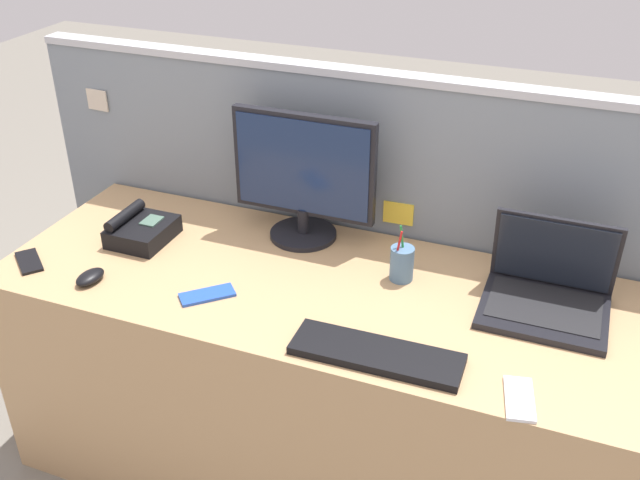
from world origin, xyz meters
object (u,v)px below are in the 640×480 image
Objects in this scene: desktop_monitor at (303,174)px; laptop at (548,288)px; desk_phone at (141,230)px; cell_phone_white_slab at (519,399)px; computer_mouse_right_hand at (90,277)px; keyboard_main at (377,354)px; cell_phone_blue_case at (207,295)px; cell_phone_black_slab at (29,261)px; pen_cup at (402,263)px.

desktop_monitor is 0.81m from laptop.
desk_phone reaches higher than cell_phone_white_slab.
keyboard_main is at bearing 3.98° from computer_mouse_right_hand.
laptop is 0.95m from cell_phone_blue_case.
laptop reaches higher than cell_phone_black_slab.
laptop is at bearing 45.46° from keyboard_main.
desktop_monitor is at bearing 171.06° from laptop.
desk_phone is at bearing 153.67° from cell_phone_white_slab.
computer_mouse_right_hand is 0.65× the size of cell_phone_blue_case.
cell_phone_white_slab is (0.36, -0.03, -0.01)m from keyboard_main.
computer_mouse_right_hand is at bearing -134.53° from desktop_monitor.
computer_mouse_right_hand is 0.71× the size of cell_phone_black_slab.
cell_phone_black_slab is at bearing -178.64° from computer_mouse_right_hand.
cell_phone_blue_case is 1.04× the size of cell_phone_white_slab.
keyboard_main is (-0.37, -0.39, -0.05)m from laptop.
computer_mouse_right_hand reaches higher than cell_phone_white_slab.
cell_phone_white_slab is 1.06× the size of cell_phone_black_slab.
desk_phone is 1.41× the size of cell_phone_black_slab.
cell_phone_black_slab is at bearing 165.39° from cell_phone_white_slab.
desk_phone is at bearing 160.35° from keyboard_main.
keyboard_main is 0.54m from cell_phone_blue_case.
cell_phone_black_slab is (-0.72, -0.47, -0.21)m from desktop_monitor.
desk_phone reaches higher than cell_phone_black_slab.
desktop_monitor is at bearing 133.04° from cell_phone_white_slab.
cell_phone_white_slab is (1.25, -0.06, -0.01)m from computer_mouse_right_hand.
pen_cup is 1.12× the size of cell_phone_blue_case.
computer_mouse_right_hand is (-1.26, -0.36, -0.04)m from laptop.
desktop_monitor is 0.96m from cell_phone_white_slab.
cell_phone_blue_case is (-0.12, -0.43, -0.21)m from desktop_monitor.
keyboard_main is at bearing -52.60° from cell_phone_black_slab.
desktop_monitor is 0.71m from computer_mouse_right_hand.
laptop is at bearing -8.94° from desktop_monitor.
cell_phone_white_slab is at bearing -45.14° from pen_cup.
pen_cup is 1.14m from cell_phone_black_slab.
laptop is 0.54m from keyboard_main.
keyboard_main is at bearing 163.80° from cell_phone_white_slab.
cell_phone_white_slab is at bearing -5.64° from keyboard_main.
desktop_monitor reaches higher than computer_mouse_right_hand.
desk_phone is 0.35m from cell_phone_black_slab.
desk_phone is 0.85m from pen_cup.
computer_mouse_right_hand is at bearing -54.66° from cell_phone_black_slab.
cell_phone_white_slab is at bearing 39.62° from cell_phone_blue_case.
computer_mouse_right_hand is (-0.89, 0.03, 0.01)m from keyboard_main.
desktop_monitor is 2.34× the size of desk_phone.
computer_mouse_right_hand is at bearing 177.02° from keyboard_main.
laptop is at bearing 2.26° from pen_cup.
keyboard_main is (0.41, -0.51, -0.21)m from desktop_monitor.
laptop is 1.31m from computer_mouse_right_hand.
cell_phone_black_slab is at bearing -146.98° from desktop_monitor.
pen_cup is 0.57m from cell_phone_blue_case.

